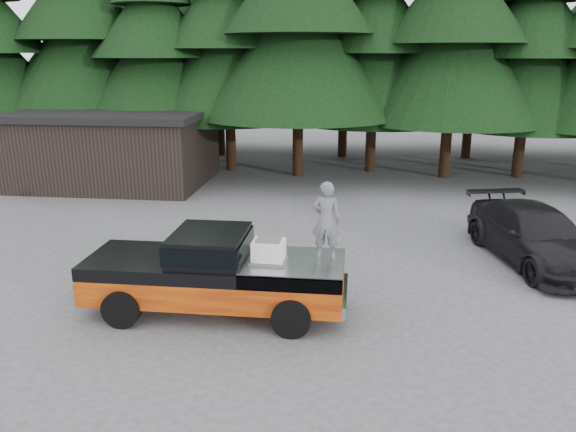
# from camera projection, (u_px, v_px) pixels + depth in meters

# --- Properties ---
(ground) EXTENTS (120.00, 120.00, 0.00)m
(ground) POSITION_uv_depth(u_px,v_px,m) (277.00, 303.00, 13.38)
(ground) COLOR #48484B
(ground) RESTS_ON ground
(pickup_truck) EXTENTS (6.00, 2.04, 1.33)m
(pickup_truck) POSITION_uv_depth(u_px,v_px,m) (216.00, 284.00, 12.80)
(pickup_truck) COLOR #DA5F09
(pickup_truck) RESTS_ON ground
(truck_cab) EXTENTS (1.66, 1.90, 0.59)m
(truck_cab) POSITION_uv_depth(u_px,v_px,m) (210.00, 245.00, 12.54)
(truck_cab) COLOR black
(truck_cab) RESTS_ON pickup_truck
(air_compressor) EXTENTS (0.70, 0.59, 0.47)m
(air_compressor) POSITION_uv_depth(u_px,v_px,m) (269.00, 252.00, 12.26)
(air_compressor) COLOR white
(air_compressor) RESTS_ON pickup_truck
(man_on_bed) EXTENTS (0.66, 0.45, 1.77)m
(man_on_bed) POSITION_uv_depth(u_px,v_px,m) (326.00, 220.00, 12.30)
(man_on_bed) COLOR slate
(man_on_bed) RESTS_ON pickup_truck
(parked_car) EXTENTS (3.38, 5.76, 1.57)m
(parked_car) POSITION_uv_depth(u_px,v_px,m) (535.00, 235.00, 15.86)
(parked_car) COLOR black
(parked_car) RESTS_ON ground
(utility_building) EXTENTS (8.40, 6.40, 3.30)m
(utility_building) POSITION_uv_depth(u_px,v_px,m) (116.00, 146.00, 25.38)
(utility_building) COLOR black
(utility_building) RESTS_ON ground
(treeline) EXTENTS (60.15, 16.05, 17.50)m
(treeline) POSITION_uv_depth(u_px,v_px,m) (333.00, 11.00, 27.55)
(treeline) COLOR black
(treeline) RESTS_ON ground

